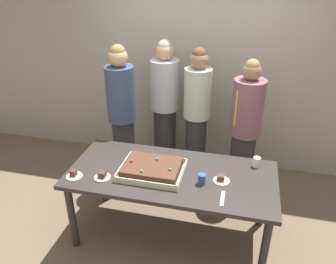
# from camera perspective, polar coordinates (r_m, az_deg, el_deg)

# --- Properties ---
(ground_plane) EXTENTS (12.00, 12.00, 0.00)m
(ground_plane) POSITION_cam_1_polar(r_m,az_deg,el_deg) (3.64, 0.56, -16.98)
(ground_plane) COLOR brown
(interior_back_panel) EXTENTS (8.00, 0.12, 3.00)m
(interior_back_panel) POSITION_cam_1_polar(r_m,az_deg,el_deg) (4.30, 5.66, 13.26)
(interior_back_panel) COLOR #9E998E
(interior_back_panel) RESTS_ON ground_plane
(party_table) EXTENTS (1.94, 0.89, 0.76)m
(party_table) POSITION_cam_1_polar(r_m,az_deg,el_deg) (3.20, 0.61, -8.28)
(party_table) COLOR #2D2826
(party_table) RESTS_ON ground_plane
(sheet_cake) EXTENTS (0.59, 0.46, 0.12)m
(sheet_cake) POSITION_cam_1_polar(r_m,az_deg,el_deg) (3.13, -2.74, -6.29)
(sheet_cake) COLOR beige
(sheet_cake) RESTS_ON party_table
(plated_slice_near_left) EXTENTS (0.15, 0.15, 0.07)m
(plated_slice_near_left) POSITION_cam_1_polar(r_m,az_deg,el_deg) (3.13, -11.16, -7.36)
(plated_slice_near_left) COLOR white
(plated_slice_near_left) RESTS_ON party_table
(plated_slice_near_right) EXTENTS (0.15, 0.15, 0.06)m
(plated_slice_near_right) POSITION_cam_1_polar(r_m,az_deg,el_deg) (3.07, 9.06, -7.98)
(plated_slice_near_right) COLOR white
(plated_slice_near_right) RESTS_ON party_table
(plated_slice_far_left) EXTENTS (0.15, 0.15, 0.07)m
(plated_slice_far_left) POSITION_cam_1_polar(r_m,az_deg,el_deg) (3.21, -15.77, -7.06)
(plated_slice_far_left) COLOR white
(plated_slice_far_left) RESTS_ON party_table
(drink_cup_nearest) EXTENTS (0.07, 0.07, 0.10)m
(drink_cup_nearest) POSITION_cam_1_polar(r_m,az_deg,el_deg) (3.33, 14.89, -4.97)
(drink_cup_nearest) COLOR white
(drink_cup_nearest) RESTS_ON party_table
(drink_cup_middle) EXTENTS (0.07, 0.07, 0.10)m
(drink_cup_middle) POSITION_cam_1_polar(r_m,az_deg,el_deg) (3.00, 5.78, -8.01)
(drink_cup_middle) COLOR #2D5199
(drink_cup_middle) RESTS_ON party_table
(cake_server_utensil) EXTENTS (0.03, 0.20, 0.01)m
(cake_server_utensil) POSITION_cam_1_polar(r_m,az_deg,el_deg) (2.88, 9.29, -11.15)
(cake_server_utensil) COLOR silver
(cake_server_utensil) RESTS_ON party_table
(person_serving_front) EXTENTS (0.34, 0.34, 1.66)m
(person_serving_front) POSITION_cam_1_polar(r_m,az_deg,el_deg) (3.80, 13.00, 0.31)
(person_serving_front) COLOR #28282D
(person_serving_front) RESTS_ON ground_plane
(person_green_shirt_behind) EXTENTS (0.35, 0.35, 1.75)m
(person_green_shirt_behind) POSITION_cam_1_polar(r_m,az_deg,el_deg) (4.15, -0.55, 4.26)
(person_green_shirt_behind) COLOR #28282D
(person_green_shirt_behind) RESTS_ON ground_plane
(person_striped_tie_right) EXTENTS (0.31, 0.31, 1.71)m
(person_striped_tie_right) POSITION_cam_1_polar(r_m,az_deg,el_deg) (3.96, 4.91, 2.78)
(person_striped_tie_right) COLOR #28282D
(person_striped_tie_right) RESTS_ON ground_plane
(person_far_right_suit) EXTENTS (0.32, 0.32, 1.75)m
(person_far_right_suit) POSITION_cam_1_polar(r_m,az_deg,el_deg) (3.93, -7.85, 2.79)
(person_far_right_suit) COLOR #28282D
(person_far_right_suit) RESTS_ON ground_plane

